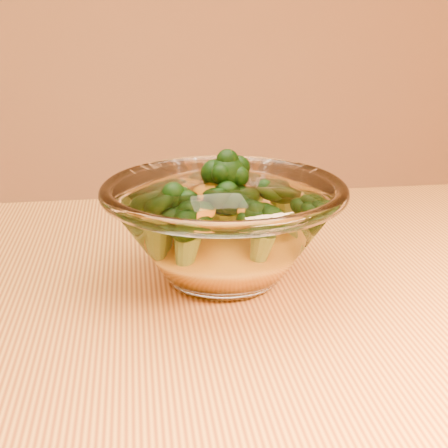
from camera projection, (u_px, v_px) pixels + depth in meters
name	position (u px, v px, depth m)	size (l,w,h in m)	color
table	(346.00, 426.00, 0.56)	(1.20, 0.80, 0.75)	gold
glass_bowl	(224.00, 229.00, 0.59)	(0.23, 0.23, 0.10)	white
cheese_sauce	(224.00, 250.00, 0.60)	(0.12, 0.12, 0.03)	orange
broccoli_heap	(218.00, 209.00, 0.60)	(0.16, 0.14, 0.09)	black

